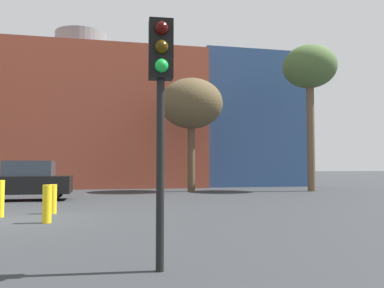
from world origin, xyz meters
name	(u,v)px	position (x,y,z in m)	size (l,w,h in m)	color
ground_plane	(21,220)	(0.00, 0.00, 0.00)	(200.00, 200.00, 0.00)	#2D3033
building_backdrop	(80,120)	(0.21, 19.72, 5.12)	(34.80, 10.26, 11.98)	#9E4733
parked_car_2	(25,181)	(-1.20, 6.72, 0.88)	(4.08, 2.00, 1.77)	black
traffic_light_near_right	(161,84)	(3.17, -6.32, 2.74)	(0.37, 0.37, 3.72)	black
bare_tree_0	(191,104)	(7.34, 11.25, 5.29)	(3.85, 3.85, 6.89)	brown
bare_tree_1	(310,70)	(14.63, 10.05, 7.52)	(3.32, 3.32, 9.05)	brown
bollard_yellow_0	(0,199)	(-0.74, 0.72, 0.55)	(0.24, 0.24, 1.10)	yellow
bollard_yellow_1	(47,204)	(0.82, -0.83, 0.51)	(0.24, 0.24, 1.02)	yellow
bollard_yellow_2	(53,199)	(0.69, 1.33, 0.47)	(0.24, 0.24, 0.94)	yellow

